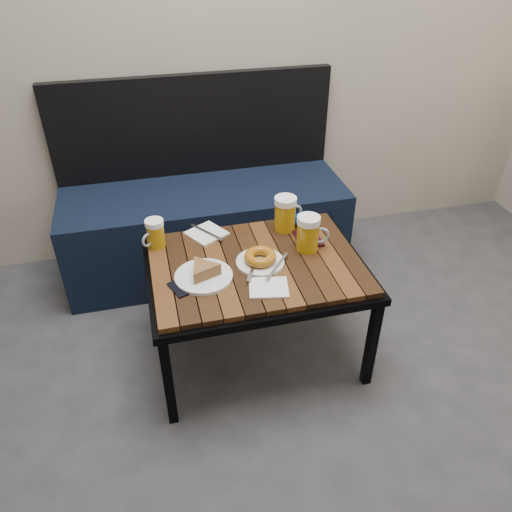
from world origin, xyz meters
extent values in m
cube|color=black|center=(0.04, 1.74, 0.23)|extent=(1.40, 0.50, 0.45)
cube|color=black|center=(0.04, 1.97, 0.70)|extent=(1.40, 0.05, 0.50)
cube|color=black|center=(-0.25, 0.78, 0.21)|extent=(0.04, 0.03, 0.42)
cube|color=black|center=(0.53, 0.78, 0.21)|extent=(0.03, 0.03, 0.42)
cube|color=black|center=(-0.25, 1.34, 0.21)|extent=(0.04, 0.04, 0.42)
cube|color=black|center=(0.53, 1.34, 0.21)|extent=(0.03, 0.04, 0.42)
cube|color=black|center=(0.14, 1.06, 0.43)|extent=(0.84, 0.62, 0.03)
cube|color=#3A210D|center=(0.14, 1.06, 0.46)|extent=(0.80, 0.58, 0.02)
cylinder|color=#AF820E|center=(-0.22, 1.27, 0.52)|extent=(0.10, 0.10, 0.10)
cylinder|color=white|center=(-0.22, 1.27, 0.58)|extent=(0.07, 0.07, 0.02)
torus|color=#8C999E|center=(-0.26, 1.24, 0.52)|extent=(0.05, 0.04, 0.06)
cylinder|color=#AF820E|center=(0.31, 1.27, 0.53)|extent=(0.11, 0.11, 0.12)
cylinder|color=white|center=(0.31, 1.27, 0.61)|extent=(0.09, 0.09, 0.03)
torus|color=#8C999E|center=(0.36, 1.29, 0.53)|extent=(0.07, 0.04, 0.07)
cylinder|color=#AF820E|center=(0.36, 1.10, 0.53)|extent=(0.10, 0.10, 0.12)
cylinder|color=white|center=(0.36, 1.10, 0.60)|extent=(0.09, 0.09, 0.03)
torus|color=#8C999E|center=(0.41, 1.09, 0.53)|extent=(0.07, 0.02, 0.07)
cylinder|color=white|center=(-0.07, 1.01, 0.48)|extent=(0.21, 0.21, 0.01)
cylinder|color=white|center=(0.15, 1.05, 0.48)|extent=(0.19, 0.19, 0.01)
torus|color=#874D0C|center=(0.15, 1.05, 0.50)|extent=(0.12, 0.12, 0.04)
cube|color=#A5A8AD|center=(0.20, 1.00, 0.49)|extent=(0.13, 0.16, 0.00)
cube|color=#A5A8AD|center=(0.11, 1.00, 0.49)|extent=(0.07, 0.13, 0.00)
cube|color=white|center=(-0.02, 1.30, 0.48)|extent=(0.19, 0.19, 0.01)
cube|color=#A5A8AD|center=(-0.02, 1.30, 0.48)|extent=(0.12, 0.16, 0.00)
cube|color=white|center=(0.14, 0.89, 0.48)|extent=(0.16, 0.14, 0.01)
cube|color=black|center=(-0.13, 0.98, 0.48)|extent=(0.16, 0.14, 0.01)
cube|color=black|center=(0.39, 1.17, 0.48)|extent=(0.10, 0.14, 0.01)
ellipsoid|color=#050D83|center=(0.41, 1.29, 0.50)|extent=(0.13, 0.10, 0.05)
camera|label=1|loc=(-0.24, -0.45, 1.59)|focal=35.00mm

